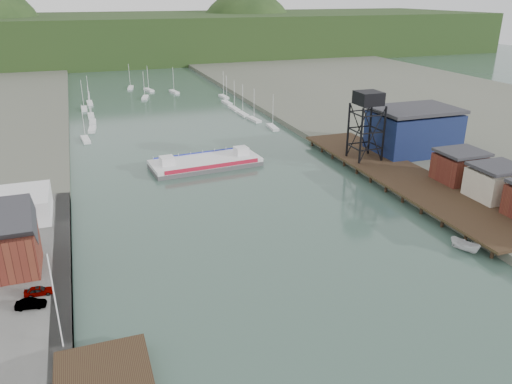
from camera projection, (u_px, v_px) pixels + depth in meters
ground at (360, 348)px, 59.23m from camera, size 600.00×600.00×0.00m
east_land at (484, 126)px, 157.73m from camera, size 120.00×400.00×3.20m
west_quay at (7, 315)px, 64.01m from camera, size 16.00×80.00×1.60m
east_pier at (402, 176)px, 109.35m from camera, size 14.00×70.00×2.45m
flagpole at (55, 302)px, 54.90m from camera, size 0.16×0.16×12.00m
lift_tower at (368, 102)px, 114.97m from camera, size 6.50×6.50×16.00m
blue_shed at (413, 131)px, 124.57m from camera, size 20.50×14.50×11.30m
marina_sailboats at (162, 108)px, 180.20m from camera, size 57.71×92.65×0.90m
distant_hills at (112, 41)px, 317.63m from camera, size 500.00×120.00×80.00m
chain_ferry at (206, 162)px, 120.39m from camera, size 26.89×12.67×3.75m
motorboat at (465, 246)px, 81.04m from camera, size 3.46×5.47×1.98m
car_west_a at (39, 291)px, 66.63m from camera, size 3.72×1.62×1.25m
car_west_b at (31, 304)px, 63.86m from camera, size 3.86×1.75×1.23m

